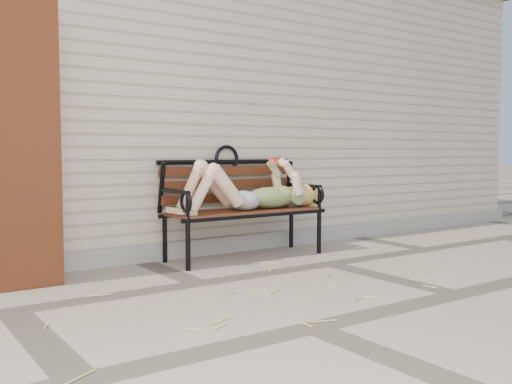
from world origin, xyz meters
TOP-DOWN VIEW (x-y plane):
  - ground at (0.00, 0.00)m, footprint 80.00×80.00m
  - house_wall at (0.00, 3.00)m, footprint 8.00×4.00m
  - foundation_strip at (0.00, 0.97)m, footprint 8.00×0.10m
  - brick_pillar at (-2.30, 0.75)m, footprint 0.50×0.50m
  - garden_bench at (-0.42, 0.74)m, footprint 1.55×0.62m
  - reading_woman at (-0.41, 0.61)m, footprint 1.46×0.33m
  - straw_scatter at (-0.83, -0.23)m, footprint 3.01×1.72m

SIDE VIEW (x-z plane):
  - ground at x=0.00m, z-range 0.00..0.00m
  - straw_scatter at x=-0.83m, z-range 0.00..0.01m
  - foundation_strip at x=0.00m, z-range 0.00..0.15m
  - garden_bench at x=-0.42m, z-range 0.06..1.06m
  - reading_woman at x=-0.41m, z-range 0.37..0.83m
  - brick_pillar at x=-2.30m, z-range 0.00..2.00m
  - house_wall at x=0.00m, z-range 0.00..3.00m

